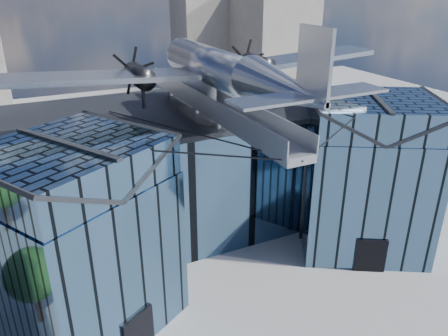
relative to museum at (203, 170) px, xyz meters
name	(u,v)px	position (x,y,z in m)	size (l,w,h in m)	color
ground_plane	(236,268)	(0.00, -5.82, -5.54)	(120.00, 120.00, 0.00)	gray
museum	(203,170)	(0.00, 0.00, 0.00)	(32.88, 24.50, 17.60)	#44688B
bg_towers	(101,42)	(1.45, 44.67, 4.47)	(77.00, 24.50, 26.00)	gray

